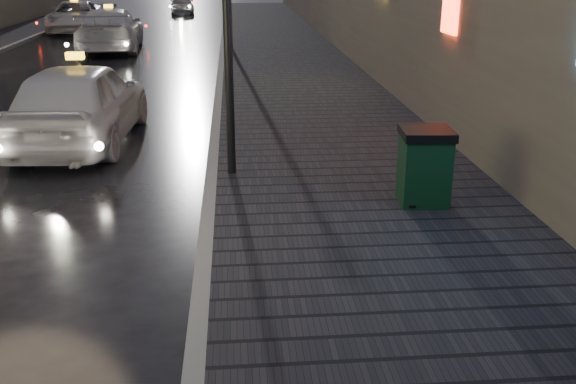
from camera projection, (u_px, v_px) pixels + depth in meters
name	position (u px, v px, depth m)	size (l,w,h in m)	color
sidewalk	(284.00, 53.00, 25.12)	(4.60, 58.00, 0.15)	black
curb	(222.00, 54.00, 24.93)	(0.20, 58.00, 0.15)	slate
trash_bin	(424.00, 165.00, 9.39)	(0.79, 0.79, 1.12)	black
taxi_near	(80.00, 102.00, 12.91)	(2.01, 4.98, 1.70)	silver
taxi_mid	(110.00, 30.00, 26.05)	(2.37, 5.83, 1.69)	silver
taxi_far	(76.00, 17.00, 32.80)	(2.52, 5.47, 1.52)	silver
car_far	(182.00, 4.00, 43.55)	(1.53, 3.81, 1.30)	#AAABB3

